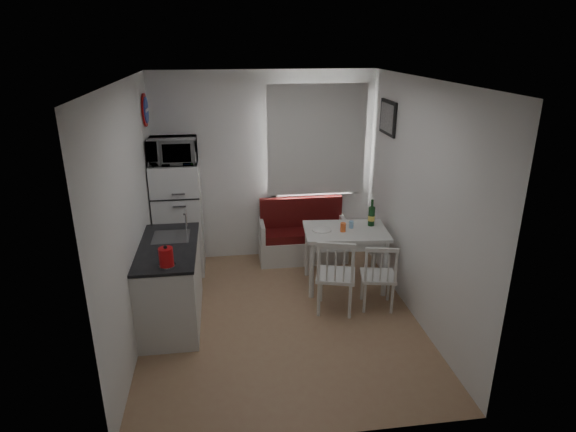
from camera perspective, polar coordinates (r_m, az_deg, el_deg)
name	(u,v)px	position (r m, az deg, el deg)	size (l,w,h in m)	color
floor	(281,318)	(5.56, -0.80, -11.99)	(3.00, 3.50, 0.02)	#A37856
ceiling	(280,80)	(4.71, -0.96, 15.82)	(3.00, 3.50, 0.02)	white
wall_back	(265,168)	(6.65, -2.75, 5.75)	(3.00, 0.02, 2.60)	white
wall_front	(312,292)	(3.40, 2.81, -9.04)	(3.00, 0.02, 2.60)	white
wall_left	(131,217)	(5.04, -18.06, -0.07)	(0.02, 3.50, 2.60)	white
wall_right	(419,203)	(5.37, 15.23, 1.46)	(0.02, 3.50, 2.60)	white
window	(316,143)	(6.65, 3.32, 8.60)	(1.22, 0.06, 1.47)	silver
curtain	(317,141)	(6.57, 3.44, 8.91)	(1.35, 0.02, 1.50)	white
kitchen_counter	(171,283)	(5.47, -13.72, -7.68)	(0.62, 1.32, 1.16)	silver
wall_sign	(146,110)	(6.23, -16.50, 11.95)	(0.40, 0.40, 0.03)	navy
picture_frame	(388,118)	(6.18, 11.73, 11.35)	(0.04, 0.52, 0.42)	black
bench	(302,240)	(6.81, 1.72, -2.87)	(1.22, 0.47, 0.87)	silver
dining_table	(346,236)	(5.99, 6.83, -2.38)	(1.07, 0.79, 0.76)	silver
chair_left	(338,269)	(5.39, 5.96, -6.26)	(0.53, 0.52, 0.49)	silver
chair_right	(381,271)	(5.56, 10.95, -6.38)	(0.45, 0.43, 0.44)	silver
fridge	(179,218)	(6.48, -12.81, -0.24)	(0.60, 0.60, 1.50)	white
microwave	(173,151)	(6.18, -13.50, 7.54)	(0.59, 0.40, 0.32)	white
kettle	(166,257)	(4.74, -14.24, -4.73)	(0.17, 0.17, 0.22)	red
wine_bottle	(372,213)	(6.08, 9.89, 0.39)	(0.09, 0.09, 0.34)	#133C19
drinking_glass_orange	(343,227)	(5.88, 6.54, -1.33)	(0.07, 0.07, 0.11)	orange
drinking_glass_blue	(351,225)	(6.01, 7.50, -1.01)	(0.05, 0.05, 0.09)	#8FC4F3
plate	(322,230)	(5.91, 4.00, -1.63)	(0.24, 0.24, 0.02)	white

